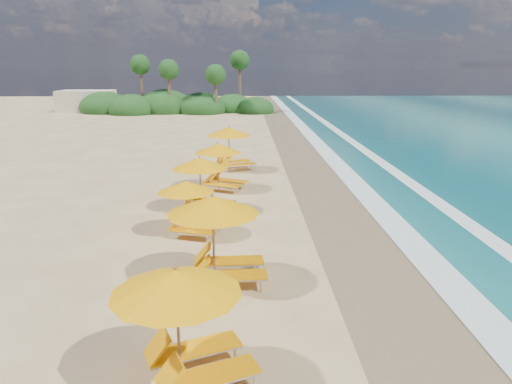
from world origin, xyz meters
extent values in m
plane|color=#D7BC7E|center=(0.00, 0.00, 0.00)|extent=(160.00, 160.00, 0.00)
cube|color=olive|center=(4.00, 0.00, 0.01)|extent=(4.00, 160.00, 0.01)
cube|color=white|center=(5.50, 0.00, 0.03)|extent=(1.20, 160.00, 0.01)
cube|color=white|center=(8.50, 0.00, 0.02)|extent=(0.80, 160.00, 0.01)
cylinder|color=olive|center=(-1.76, -10.32, 1.23)|extent=(0.06, 0.06, 2.45)
cone|color=#FEA605|center=(-1.76, -10.32, 2.25)|extent=(3.29, 3.29, 0.49)
sphere|color=olive|center=(-1.76, -10.32, 2.52)|extent=(0.09, 0.09, 0.09)
cylinder|color=olive|center=(-1.37, -5.67, 1.29)|extent=(0.06, 0.06, 2.57)
cone|color=#FEA605|center=(-1.37, -5.67, 2.36)|extent=(2.78, 2.78, 0.52)
sphere|color=olive|center=(-1.37, -5.67, 2.64)|extent=(0.09, 0.09, 0.09)
cylinder|color=olive|center=(-2.61, -1.65, 1.02)|extent=(0.05, 0.05, 2.04)
cone|color=#FEA605|center=(-2.61, -1.65, 1.87)|extent=(2.63, 2.63, 0.41)
sphere|color=olive|center=(-2.61, -1.65, 2.10)|extent=(0.07, 0.07, 0.07)
cylinder|color=olive|center=(-2.37, 1.36, 1.16)|extent=(0.06, 0.06, 2.33)
cone|color=#FEA605|center=(-2.37, 1.36, 2.13)|extent=(3.08, 3.08, 0.47)
sphere|color=olive|center=(-2.37, 1.36, 2.39)|extent=(0.08, 0.08, 0.08)
cylinder|color=olive|center=(-1.79, 5.10, 1.16)|extent=(0.06, 0.06, 2.32)
cone|color=#FEA605|center=(-1.79, 5.10, 2.12)|extent=(3.14, 3.14, 0.47)
sphere|color=olive|center=(-1.79, 5.10, 2.38)|extent=(0.08, 0.08, 0.08)
cylinder|color=olive|center=(-1.38, 9.65, 1.29)|extent=(0.06, 0.06, 2.57)
cone|color=#FEA605|center=(-1.38, 9.65, 2.35)|extent=(3.38, 3.38, 0.52)
sphere|color=olive|center=(-1.38, 9.65, 2.64)|extent=(0.09, 0.09, 0.09)
ellipsoid|color=#163D14|center=(-6.00, 45.00, 0.62)|extent=(6.40, 6.40, 4.16)
ellipsoid|color=#163D14|center=(-11.00, 46.00, 0.70)|extent=(7.20, 7.20, 4.68)
ellipsoid|color=#163D14|center=(-15.00, 44.00, 0.58)|extent=(6.00, 6.00, 3.90)
ellipsoid|color=#163D14|center=(-2.00, 47.00, 0.55)|extent=(5.60, 5.60, 3.64)
ellipsoid|color=#163D14|center=(-19.00, 46.00, 0.64)|extent=(6.60, 6.60, 4.29)
ellipsoid|color=#163D14|center=(1.00, 45.00, 0.49)|extent=(5.00, 5.00, 3.25)
cylinder|color=brown|center=(-4.00, 43.00, 2.50)|extent=(0.36, 0.36, 5.00)
sphere|color=#163D14|center=(-4.00, 43.00, 5.00)|extent=(2.60, 2.60, 2.60)
cylinder|color=brown|center=(-10.00, 44.00, 2.80)|extent=(0.36, 0.36, 5.60)
sphere|color=#163D14|center=(-10.00, 44.00, 5.60)|extent=(2.60, 2.60, 2.60)
cylinder|color=brown|center=(-14.00, 46.00, 3.10)|extent=(0.36, 0.36, 6.20)
sphere|color=#163D14|center=(-14.00, 46.00, 6.20)|extent=(2.60, 2.60, 2.60)
cylinder|color=brown|center=(-1.00, 47.00, 3.40)|extent=(0.36, 0.36, 6.80)
sphere|color=#163D14|center=(-1.00, 47.00, 6.80)|extent=(2.60, 2.60, 2.60)
cube|color=beige|center=(-22.00, 48.00, 1.40)|extent=(7.00, 5.00, 2.80)
camera|label=1|loc=(-0.47, -18.51, 6.17)|focal=33.30mm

